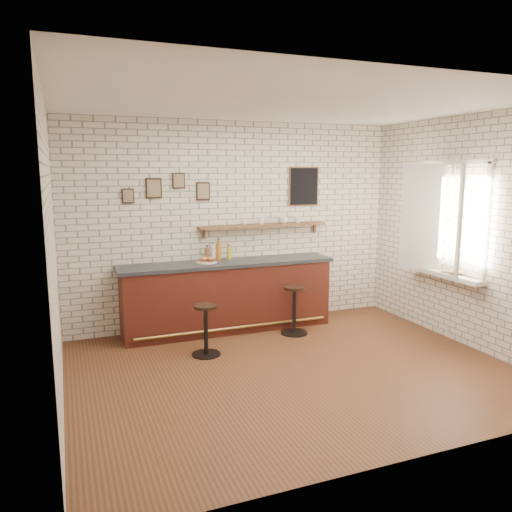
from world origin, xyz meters
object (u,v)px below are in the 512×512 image
at_px(bar_counter, 228,296).
at_px(bitters_bottle_brown, 207,254).
at_px(bitters_bottle_white, 213,253).
at_px(shelf_cup_b, 262,221).
at_px(shelf_cup_d, 298,219).
at_px(shelf_cup_c, 284,220).
at_px(bar_stool_left, 206,328).
at_px(shelf_cup_a, 244,222).
at_px(condiment_bottle_yellow, 229,253).
at_px(bar_stool_right, 294,308).
at_px(sandwich_plate, 207,262).
at_px(book_lower, 449,273).
at_px(book_upper, 449,271).
at_px(bitters_bottle_amber, 219,251).
at_px(ciabatta_sandwich, 208,259).

xyz_separation_m(bar_counter, bitters_bottle_brown, (-0.25, 0.18, 0.60)).
relative_size(bitters_bottle_white, shelf_cup_b, 2.56).
bearing_deg(shelf_cup_d, shelf_cup_c, 149.07).
distance_m(shelf_cup_b, shelf_cup_d, 0.60).
bearing_deg(bar_stool_left, shelf_cup_d, 31.05).
xyz_separation_m(bar_counter, bar_stool_left, (-0.58, -0.87, -0.16)).
distance_m(bitters_bottle_brown, shelf_cup_c, 1.29).
bearing_deg(shelf_cup_a, bar_stool_left, -167.68).
height_order(bar_counter, condiment_bottle_yellow, condiment_bottle_yellow).
relative_size(bar_stool_right, shelf_cup_c, 5.61).
bearing_deg(shelf_cup_b, bar_counter, 138.09).
relative_size(bar_counter, condiment_bottle_yellow, 14.81).
xyz_separation_m(condiment_bottle_yellow, shelf_cup_d, (1.12, 0.03, 0.45)).
height_order(sandwich_plate, book_lower, sandwich_plate).
height_order(condiment_bottle_yellow, book_lower, condiment_bottle_yellow).
bearing_deg(book_upper, bar_counter, -167.83).
bearing_deg(bar_stool_left, bitters_bottle_white, 68.40).
distance_m(bitters_bottle_white, bitters_bottle_amber, 0.09).
xyz_separation_m(bar_stool_left, book_upper, (3.19, -0.64, 0.61)).
bearing_deg(bitters_bottle_brown, shelf_cup_a, 2.51).
bearing_deg(bitters_bottle_white, shelf_cup_b, 1.90).
bearing_deg(bar_stool_left, shelf_cup_a, 49.75).
distance_m(sandwich_plate, shelf_cup_c, 1.39).
height_order(shelf_cup_a, shelf_cup_d, shelf_cup_d).
distance_m(ciabatta_sandwich, bitters_bottle_white, 0.22).
relative_size(bitters_bottle_brown, bar_stool_left, 0.35).
bearing_deg(ciabatta_sandwich, shelf_cup_d, 7.33).
distance_m(ciabatta_sandwich, shelf_cup_c, 1.36).
distance_m(condiment_bottle_yellow, bar_stool_right, 1.24).
xyz_separation_m(bar_counter, shelf_cup_a, (0.33, 0.20, 1.04)).
bearing_deg(sandwich_plate, book_upper, -27.54).
xyz_separation_m(condiment_bottle_yellow, book_upper, (2.53, -1.69, -0.14)).
height_order(shelf_cup_c, book_upper, shelf_cup_c).
height_order(bar_counter, bitters_bottle_amber, bitters_bottle_amber).
height_order(bitters_bottle_brown, shelf_cup_d, shelf_cup_d).
bearing_deg(shelf_cup_b, bar_stool_right, -133.54).
bearing_deg(book_lower, book_upper, 57.36).
bearing_deg(bitters_bottle_white, book_upper, -31.26).
relative_size(sandwich_plate, condiment_bottle_yellow, 1.34).
bearing_deg(sandwich_plate, shelf_cup_a, 16.94).
relative_size(bitters_bottle_amber, bar_stool_left, 0.48).
height_order(condiment_bottle_yellow, bar_stool_right, condiment_bottle_yellow).
bearing_deg(book_upper, bitters_bottle_brown, -168.30).
bearing_deg(condiment_bottle_yellow, bar_stool_right, -43.15).
bearing_deg(shelf_cup_d, condiment_bottle_yellow, 150.37).
relative_size(ciabatta_sandwich, bitters_bottle_amber, 0.72).
bearing_deg(bar_stool_right, sandwich_plate, 154.96).
bearing_deg(shelf_cup_d, sandwich_plate, 156.35).
xyz_separation_m(bar_stool_right, shelf_cup_b, (-0.22, 0.71, 1.18)).
height_order(sandwich_plate, shelf_cup_d, shelf_cup_d).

